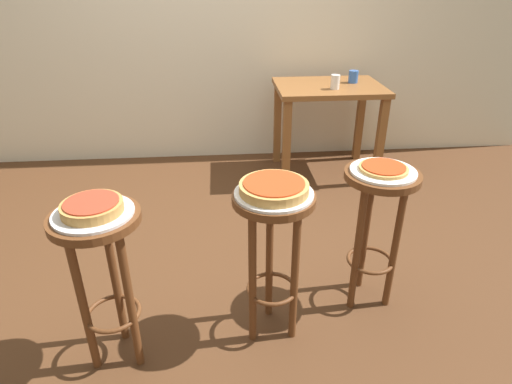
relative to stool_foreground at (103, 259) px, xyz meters
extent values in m
plane|color=#4C2D19|center=(0.46, 0.76, -0.54)|extent=(6.00, 6.00, 0.00)
cylinder|color=#5B3319|center=(0.00, 0.00, 0.19)|extent=(0.35, 0.35, 0.03)
cylinder|color=#5B3319|center=(0.00, 0.11, -0.18)|extent=(0.04, 0.04, 0.71)
cylinder|color=#5B3319|center=(-0.10, -0.05, -0.18)|extent=(0.04, 0.04, 0.71)
cylinder|color=#5B3319|center=(0.10, -0.05, -0.18)|extent=(0.04, 0.04, 0.71)
torus|color=#5B3319|center=(0.00, 0.00, -0.29)|extent=(0.24, 0.24, 0.02)
cylinder|color=silver|center=(0.00, 0.00, 0.21)|extent=(0.31, 0.31, 0.01)
cylinder|color=#B78442|center=(0.00, 0.00, 0.24)|extent=(0.23, 0.23, 0.04)
cylinder|color=#B23823|center=(0.00, 0.00, 0.26)|extent=(0.21, 0.21, 0.01)
cylinder|color=#5B3319|center=(0.71, 0.10, 0.19)|extent=(0.35, 0.35, 0.03)
cylinder|color=#5B3319|center=(0.71, 0.21, -0.18)|extent=(0.04, 0.04, 0.71)
cylinder|color=#5B3319|center=(0.61, 0.05, -0.18)|extent=(0.04, 0.04, 0.71)
cylinder|color=#5B3319|center=(0.80, 0.05, -0.18)|extent=(0.04, 0.04, 0.71)
torus|color=#5B3319|center=(0.71, 0.10, -0.29)|extent=(0.24, 0.24, 0.02)
cylinder|color=silver|center=(0.71, 0.10, 0.21)|extent=(0.33, 0.33, 0.01)
cylinder|color=tan|center=(0.71, 0.10, 0.24)|extent=(0.29, 0.29, 0.04)
cylinder|color=red|center=(0.71, 0.10, 0.26)|extent=(0.26, 0.26, 0.01)
cylinder|color=#5B3319|center=(1.24, 0.28, 0.19)|extent=(0.35, 0.35, 0.03)
cylinder|color=#5B3319|center=(1.24, 0.39, -0.18)|extent=(0.04, 0.04, 0.71)
cylinder|color=#5B3319|center=(1.14, 0.22, -0.18)|extent=(0.04, 0.04, 0.71)
cylinder|color=#5B3319|center=(1.33, 0.22, -0.18)|extent=(0.04, 0.04, 0.71)
torus|color=#5B3319|center=(1.24, 0.28, -0.29)|extent=(0.24, 0.24, 0.02)
cylinder|color=white|center=(1.24, 0.28, 0.21)|extent=(0.31, 0.31, 0.01)
cylinder|color=tan|center=(1.24, 0.28, 0.23)|extent=(0.22, 0.22, 0.01)
cylinder|color=red|center=(1.24, 0.28, 0.24)|extent=(0.20, 0.20, 0.01)
cube|color=brown|center=(1.38, 1.91, 0.20)|extent=(0.85, 0.64, 0.04)
cube|color=brown|center=(1.01, 1.64, -0.18)|extent=(0.06, 0.06, 0.72)
cube|color=brown|center=(1.75, 1.64, -0.18)|extent=(0.06, 0.06, 0.72)
cube|color=brown|center=(1.01, 2.17, -0.18)|extent=(0.06, 0.06, 0.72)
cube|color=brown|center=(1.75, 2.17, -0.18)|extent=(0.06, 0.06, 0.72)
cylinder|color=silver|center=(1.39, 1.78, 0.27)|extent=(0.07, 0.07, 0.11)
cylinder|color=#3360B2|center=(1.59, 1.97, 0.27)|extent=(0.08, 0.08, 0.10)
camera|label=1|loc=(0.50, -1.48, 1.05)|focal=30.36mm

